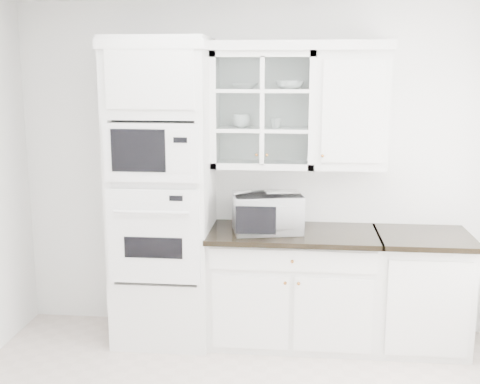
# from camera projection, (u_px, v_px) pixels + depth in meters

# --- Properties ---
(room_shell) EXTENTS (4.00, 3.50, 2.70)m
(room_shell) POSITION_uv_depth(u_px,v_px,m) (246.00, 134.00, 3.58)
(room_shell) COLOR white
(room_shell) RESTS_ON ground
(oven_column) EXTENTS (0.76, 0.68, 2.40)m
(oven_column) POSITION_uv_depth(u_px,v_px,m) (163.00, 194.00, 4.73)
(oven_column) COLOR white
(oven_column) RESTS_ON ground
(base_cabinet_run) EXTENTS (1.32, 0.67, 0.92)m
(base_cabinet_run) POSITION_uv_depth(u_px,v_px,m) (292.00, 286.00, 4.80)
(base_cabinet_run) COLOR white
(base_cabinet_run) RESTS_ON ground
(extra_base_cabinet) EXTENTS (0.72, 0.67, 0.92)m
(extra_base_cabinet) POSITION_uv_depth(u_px,v_px,m) (420.00, 290.00, 4.70)
(extra_base_cabinet) COLOR white
(extra_base_cabinet) RESTS_ON ground
(upper_cabinet_glass) EXTENTS (0.80, 0.33, 0.90)m
(upper_cabinet_glass) POSITION_uv_depth(u_px,v_px,m) (263.00, 110.00, 4.69)
(upper_cabinet_glass) COLOR white
(upper_cabinet_glass) RESTS_ON room_shell
(upper_cabinet_solid) EXTENTS (0.55, 0.33, 0.90)m
(upper_cabinet_solid) POSITION_uv_depth(u_px,v_px,m) (351.00, 110.00, 4.62)
(upper_cabinet_solid) COLOR white
(upper_cabinet_solid) RESTS_ON room_shell
(crown_molding) EXTENTS (2.14, 0.38, 0.07)m
(crown_molding) POSITION_uv_depth(u_px,v_px,m) (250.00, 46.00, 4.58)
(crown_molding) COLOR white
(crown_molding) RESTS_ON room_shell
(countertop_microwave) EXTENTS (0.59, 0.53, 0.30)m
(countertop_microwave) POSITION_uv_depth(u_px,v_px,m) (267.00, 212.00, 4.67)
(countertop_microwave) COLOR white
(countertop_microwave) RESTS_ON base_cabinet_run
(bowl_a) EXTENTS (0.24, 0.24, 0.05)m
(bowl_a) POSITION_uv_depth(u_px,v_px,m) (245.00, 86.00, 4.68)
(bowl_a) COLOR white
(bowl_a) RESTS_ON upper_cabinet_glass
(bowl_b) EXTENTS (0.22, 0.22, 0.07)m
(bowl_b) POSITION_uv_depth(u_px,v_px,m) (290.00, 85.00, 4.61)
(bowl_b) COLOR white
(bowl_b) RESTS_ON upper_cabinet_glass
(cup_a) EXTENTS (0.17, 0.17, 0.11)m
(cup_a) POSITION_uv_depth(u_px,v_px,m) (241.00, 121.00, 4.73)
(cup_a) COLOR white
(cup_a) RESTS_ON upper_cabinet_glass
(cup_b) EXTENTS (0.09, 0.09, 0.08)m
(cup_b) POSITION_uv_depth(u_px,v_px,m) (276.00, 123.00, 4.69)
(cup_b) COLOR white
(cup_b) RESTS_ON upper_cabinet_glass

